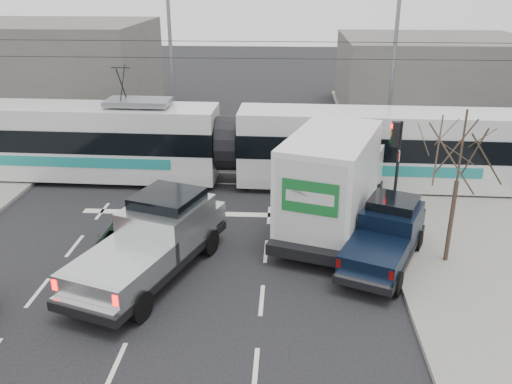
# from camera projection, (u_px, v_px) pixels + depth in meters

# --- Properties ---
(ground) EXTENTS (120.00, 120.00, 0.00)m
(ground) POSITION_uv_depth(u_px,v_px,m) (204.00, 298.00, 15.87)
(ground) COLOR black
(ground) RESTS_ON ground
(rails) EXTENTS (60.00, 1.60, 0.03)m
(rails) POSITION_uv_depth(u_px,v_px,m) (236.00, 179.00, 25.13)
(rails) COLOR #33302D
(rails) RESTS_ON ground
(building_left) EXTENTS (14.00, 10.00, 6.00)m
(building_left) POSITION_uv_depth(u_px,v_px,m) (42.00, 69.00, 35.89)
(building_left) COLOR #66635D
(building_left) RESTS_ON ground
(building_right) EXTENTS (12.00, 10.00, 5.00)m
(building_right) POSITION_uv_depth(u_px,v_px,m) (432.00, 75.00, 36.51)
(building_right) COLOR #66635D
(building_right) RESTS_ON ground
(bare_tree) EXTENTS (2.40, 2.40, 5.00)m
(bare_tree) POSITION_uv_depth(u_px,v_px,m) (461.00, 153.00, 16.36)
(bare_tree) COLOR #47382B
(bare_tree) RESTS_ON ground
(traffic_signal) EXTENTS (0.44, 0.44, 3.60)m
(traffic_signal) POSITION_uv_depth(u_px,v_px,m) (396.00, 147.00, 20.51)
(traffic_signal) COLOR black
(traffic_signal) RESTS_ON ground
(street_lamp_near) EXTENTS (2.38, 0.25, 9.00)m
(street_lamp_near) POSITION_uv_depth(u_px,v_px,m) (390.00, 56.00, 26.53)
(street_lamp_near) COLOR slate
(street_lamp_near) RESTS_ON ground
(street_lamp_far) EXTENTS (2.38, 0.25, 9.00)m
(street_lamp_far) POSITION_uv_depth(u_px,v_px,m) (167.00, 49.00, 29.01)
(street_lamp_far) COLOR slate
(street_lamp_far) RESTS_ON ground
(catenary) EXTENTS (60.00, 0.20, 7.00)m
(catenary) POSITION_uv_depth(u_px,v_px,m) (234.00, 96.00, 23.68)
(catenary) COLOR black
(catenary) RESTS_ON ground
(tram) EXTENTS (25.15, 3.18, 5.12)m
(tram) POSITION_uv_depth(u_px,v_px,m) (227.00, 144.00, 23.99)
(tram) COLOR silver
(tram) RESTS_ON ground
(silver_pickup) EXTENTS (4.21, 6.85, 2.36)m
(silver_pickup) POSITION_uv_depth(u_px,v_px,m) (155.00, 238.00, 16.93)
(silver_pickup) COLOR black
(silver_pickup) RESTS_ON ground
(box_truck) EXTENTS (4.79, 7.96, 3.77)m
(box_truck) POSITION_uv_depth(u_px,v_px,m) (334.00, 181.00, 19.67)
(box_truck) COLOR black
(box_truck) RESTS_ON ground
(navy_pickup) EXTENTS (3.51, 5.10, 2.02)m
(navy_pickup) POSITION_uv_depth(u_px,v_px,m) (386.00, 234.00, 17.54)
(navy_pickup) COLOR black
(navy_pickup) RESTS_ON ground
(green_car) EXTENTS (2.37, 4.75, 1.29)m
(green_car) POSITION_uv_depth(u_px,v_px,m) (129.00, 244.00, 17.63)
(green_car) COLOR black
(green_car) RESTS_ON ground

